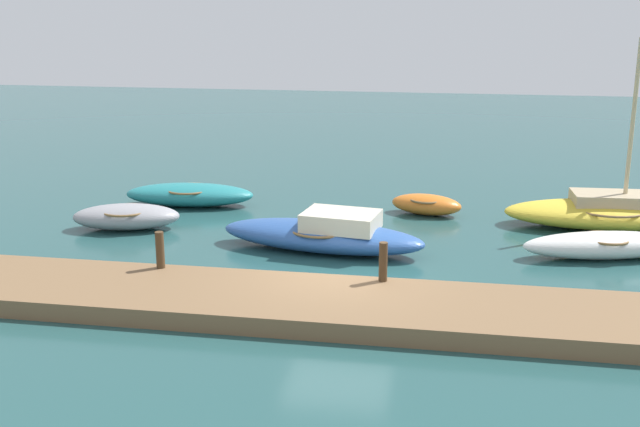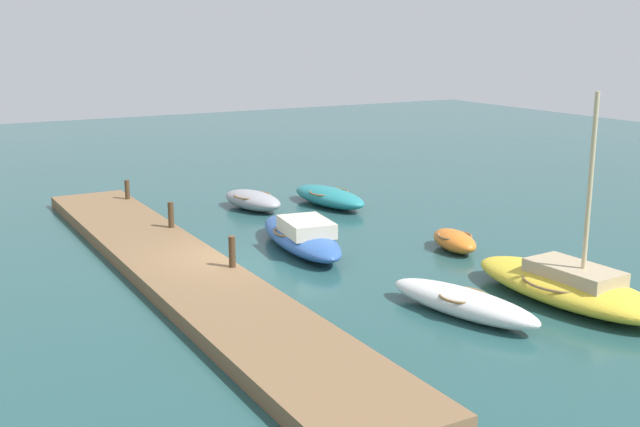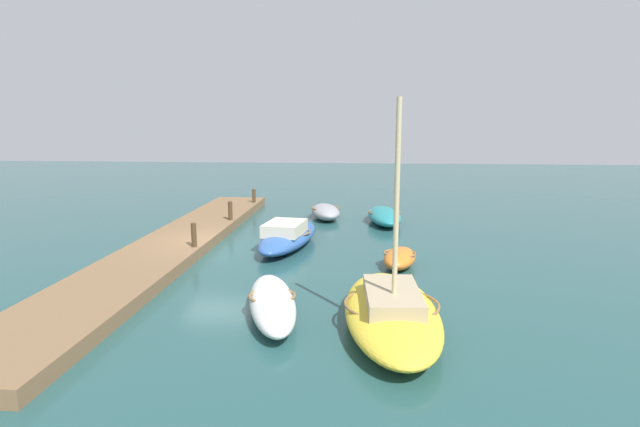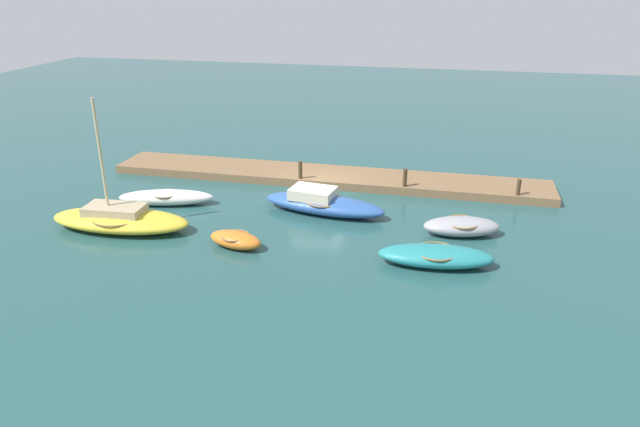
% 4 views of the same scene
% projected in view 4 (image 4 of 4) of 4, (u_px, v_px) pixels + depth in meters
% --- Properties ---
extents(ground_plane, '(84.00, 84.00, 0.00)m').
position_uv_depth(ground_plane, '(319.00, 191.00, 28.50)').
color(ground_plane, '#234C4C').
extents(dock_platform, '(22.39, 2.81, 0.40)m').
position_uv_depth(dock_platform, '(326.00, 176.00, 29.94)').
color(dock_platform, brown).
rests_on(dock_platform, ground_plane).
extents(rowboat_teal, '(4.30, 1.94, 0.73)m').
position_uv_depth(rowboat_teal, '(436.00, 256.00, 21.10)').
color(rowboat_teal, teal).
rests_on(rowboat_teal, ground_plane).
extents(dinghy_orange, '(2.38, 1.51, 0.63)m').
position_uv_depth(dinghy_orange, '(235.00, 240.00, 22.51)').
color(dinghy_orange, orange).
rests_on(dinghy_orange, ground_plane).
extents(rowboat_grey, '(3.31, 2.01, 0.74)m').
position_uv_depth(rowboat_grey, '(461.00, 226.00, 23.57)').
color(rowboat_grey, '#939399').
rests_on(rowboat_grey, ground_plane).
extents(motorboat_blue, '(5.74, 2.47, 1.10)m').
position_uv_depth(motorboat_blue, '(323.00, 203.00, 25.74)').
color(motorboat_blue, '#2D569E').
rests_on(motorboat_blue, ground_plane).
extents(rowboat_white, '(4.48, 2.15, 0.69)m').
position_uv_depth(rowboat_white, '(166.00, 197.00, 26.71)').
color(rowboat_white, white).
rests_on(rowboat_white, ground_plane).
extents(sailboat_yellow, '(6.01, 2.56, 5.47)m').
position_uv_depth(sailboat_yellow, '(120.00, 219.00, 24.07)').
color(sailboat_yellow, gold).
rests_on(sailboat_yellow, ground_plane).
extents(mooring_post_west, '(0.19, 0.19, 0.75)m').
position_uv_depth(mooring_post_west, '(519.00, 187.00, 26.73)').
color(mooring_post_west, '#47331E').
rests_on(mooring_post_west, dock_platform).
extents(mooring_post_mid_west, '(0.20, 0.20, 0.87)m').
position_uv_depth(mooring_post_mid_west, '(405.00, 178.00, 27.79)').
color(mooring_post_mid_west, '#47331E').
rests_on(mooring_post_mid_west, dock_platform).
extents(mooring_post_mid_east, '(0.19, 0.19, 0.89)m').
position_uv_depth(mooring_post_mid_east, '(300.00, 170.00, 28.87)').
color(mooring_post_mid_east, '#47331E').
rests_on(mooring_post_mid_east, dock_platform).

